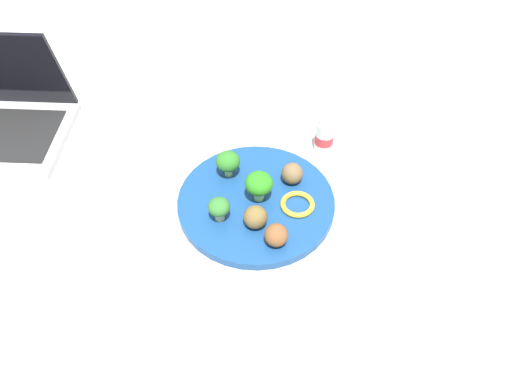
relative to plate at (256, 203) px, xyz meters
name	(u,v)px	position (x,y,z in m)	size (l,w,h in m)	color
ground_plane	(256,206)	(0.00, 0.00, -0.01)	(4.00, 4.00, 0.00)	#B2B2AD
plate	(256,203)	(0.00, 0.00, 0.00)	(0.28, 0.28, 0.02)	navy
broccoli_floret_back_right	(220,209)	(0.08, 0.00, 0.04)	(0.04, 0.04, 0.05)	#ACBB7C
broccoli_floret_back_left	(228,162)	(0.01, -0.08, 0.04)	(0.04, 0.04, 0.05)	#9CC16D
broccoli_floret_front_left	(258,183)	(-0.01, 0.00, 0.04)	(0.05, 0.05, 0.06)	#8FCA72
meatball_center	(276,235)	(0.03, 0.10, 0.03)	(0.04, 0.04, 0.04)	brown
meatball_near_rim	(255,217)	(0.03, 0.05, 0.03)	(0.04, 0.04, 0.04)	brown
meatball_mid_right	(291,172)	(-0.08, 0.00, 0.03)	(0.04, 0.04, 0.04)	brown
pepper_ring_near_rim	(298,204)	(-0.05, 0.05, 0.01)	(0.06, 0.06, 0.01)	yellow
napkin	(122,263)	(0.25, -0.02, -0.01)	(0.17, 0.12, 0.01)	white
fork	(123,271)	(0.26, 0.00, 0.00)	(0.12, 0.02, 0.01)	silver
knife	(112,257)	(0.26, -0.04, 0.00)	(0.15, 0.03, 0.01)	silver
yogurt_bottle	(324,136)	(-0.19, -0.04, 0.03)	(0.04, 0.04, 0.08)	white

